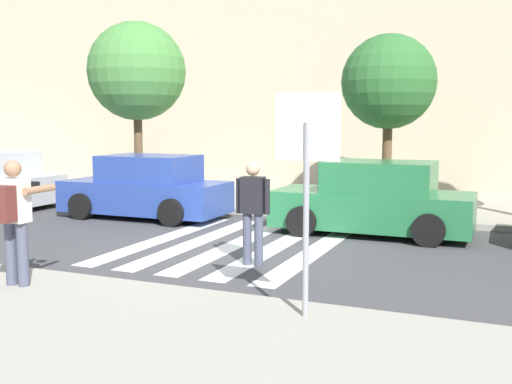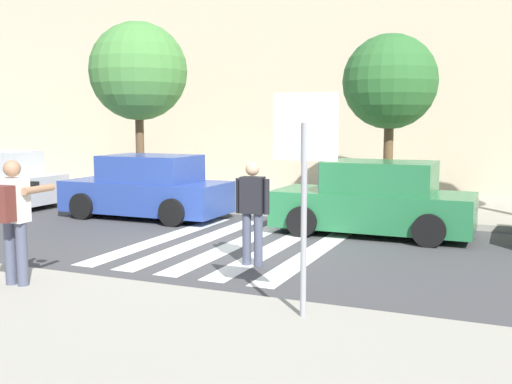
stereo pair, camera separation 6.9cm
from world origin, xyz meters
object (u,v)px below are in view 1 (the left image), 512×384
object	(u,v)px
photographer_with_backpack	(13,212)
street_tree_center	(389,83)
pedestrian_crossing	(253,207)
parked_car_green	(374,200)
parked_car_blue	(146,188)
stop_sign	(307,155)
street_tree_west	(137,72)

from	to	relation	value
photographer_with_backpack	street_tree_center	xyz separation A→B (m)	(3.32, 9.12, 2.16)
pedestrian_crossing	street_tree_center	bearing A→B (deg)	80.87
street_tree_center	parked_car_green	bearing A→B (deg)	-84.46
pedestrian_crossing	photographer_with_backpack	bearing A→B (deg)	-129.03
photographer_with_backpack	parked_car_blue	bearing A→B (deg)	107.91
parked_car_blue	parked_car_green	size ratio (longest dim) A/B	1.00
stop_sign	pedestrian_crossing	distance (m)	3.24
street_tree_west	street_tree_center	size ratio (longest dim) A/B	1.14
parked_car_blue	street_tree_center	world-z (taller)	street_tree_center
stop_sign	parked_car_blue	world-z (taller)	stop_sign
pedestrian_crossing	parked_car_green	world-z (taller)	pedestrian_crossing
street_tree_west	stop_sign	bearing A→B (deg)	-46.41
street_tree_west	street_tree_center	world-z (taller)	street_tree_west
pedestrian_crossing	parked_car_blue	size ratio (longest dim) A/B	0.42
photographer_with_backpack	street_tree_center	distance (m)	9.95
photographer_with_backpack	street_tree_center	world-z (taller)	street_tree_center
pedestrian_crossing	street_tree_west	distance (m)	8.58
street_tree_center	stop_sign	bearing A→B (deg)	-85.21
photographer_with_backpack	parked_car_green	size ratio (longest dim) A/B	0.42
parked_car_green	street_tree_center	bearing A→B (deg)	95.54
street_tree_west	parked_car_green	bearing A→B (deg)	-15.74
pedestrian_crossing	street_tree_west	xyz separation A→B (m)	(-5.93, 5.54, 2.78)
stop_sign	photographer_with_backpack	distance (m)	4.16
parked_car_blue	photographer_with_backpack	bearing A→B (deg)	-72.09
photographer_with_backpack	pedestrian_crossing	size ratio (longest dim) A/B	1.00
parked_car_blue	parked_car_green	distance (m)	5.64
stop_sign	parked_car_green	xyz separation A→B (m)	(-0.47, 6.04, -1.28)
pedestrian_crossing	parked_car_blue	xyz separation A→B (m)	(-4.37, 3.51, -0.25)
stop_sign	street_tree_center	world-z (taller)	street_tree_center
street_tree_west	street_tree_center	distance (m)	6.99
pedestrian_crossing	street_tree_west	size ratio (longest dim) A/B	0.34
street_tree_west	photographer_with_backpack	bearing A→B (deg)	-66.65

